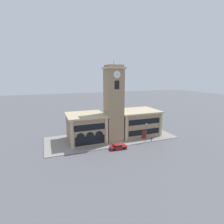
{
  "coord_description": "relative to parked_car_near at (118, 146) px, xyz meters",
  "views": [
    {
      "loc": [
        -17.61,
        -39.46,
        18.31
      ],
      "look_at": [
        -1.37,
        2.88,
        8.88
      ],
      "focal_mm": 28.0,
      "sensor_mm": 36.0,
      "label": 1
    }
  ],
  "objects": [
    {
      "name": "ground_plane",
      "position": [
        1.29,
        1.14,
        -0.69
      ],
      "size": [
        300.0,
        300.0,
        0.0
      ],
      "primitive_type": "plane",
      "color": "#56565B"
    },
    {
      "name": "sidewalk_kerb",
      "position": [
        1.29,
        8.31,
        -0.62
      ],
      "size": [
        37.88,
        14.33,
        0.15
      ],
      "color": "gray",
      "rests_on": "ground_plane"
    },
    {
      "name": "clock_tower",
      "position": [
        1.29,
        6.3,
        9.92
      ],
      "size": [
        5.25,
        5.25,
        22.35
      ],
      "color": "#937A5B",
      "rests_on": "ground_plane"
    },
    {
      "name": "town_hall_left_wing",
      "position": [
        -6.21,
        8.71,
        3.24
      ],
      "size": [
        10.55,
        10.15,
        7.8
      ],
      "color": "#937A5B",
      "rests_on": "ground_plane"
    },
    {
      "name": "town_hall_right_wing",
      "position": [
        10.05,
        8.72,
        3.23
      ],
      "size": [
        13.06,
        10.15,
        7.79
      ],
      "color": "#937A5B",
      "rests_on": "ground_plane"
    },
    {
      "name": "parked_car_near",
      "position": [
        0.0,
        0.0,
        0.0
      ],
      "size": [
        4.3,
        2.08,
        1.32
      ],
      "rotation": [
        0.0,
        0.0,
        -0.05
      ],
      "color": "maroon",
      "rests_on": "ground_plane"
    },
    {
      "name": "street_lamp",
      "position": [
        9.22,
        1.57,
        3.01
      ],
      "size": [
        0.36,
        0.36,
        5.36
      ],
      "color": "#4C4C51",
      "rests_on": "sidewalk_kerb"
    },
    {
      "name": "bollard",
      "position": [
        11.0,
        1.53,
        -0.03
      ],
      "size": [
        0.18,
        0.18,
        1.06
      ],
      "color": "black",
      "rests_on": "sidewalk_kerb"
    }
  ]
}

